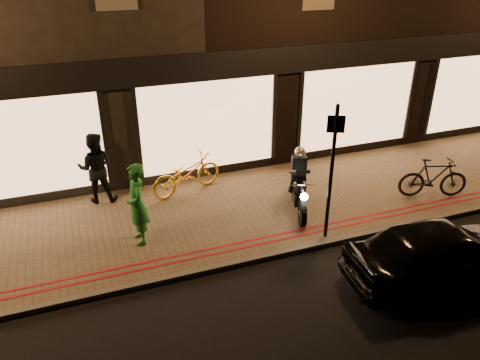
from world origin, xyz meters
The scene contains 11 objects.
ground centered at (0.00, 0.00, 0.00)m, with size 90.00×90.00×0.00m, color black.
sidewalk centered at (0.00, 2.00, 0.06)m, with size 50.00×4.00×0.12m, color brown.
kerb_stone centered at (0.00, 0.05, 0.06)m, with size 50.00×0.14×0.12m, color #59544C.
red_kerb_lines centered at (0.00, 0.55, 0.12)m, with size 50.00×0.26×0.01m.
motorcycle centered at (1.46, 1.49, 0.73)m, with size 0.85×1.88×1.59m.
sign_post centered at (1.52, 0.25, 1.80)m, with size 0.33×0.17×3.00m.
bicycle_gold centered at (-0.81, 3.31, 0.63)m, with size 0.68×1.95×1.03m, color yellow.
bicycle_dark centered at (4.92, 0.93, 0.64)m, with size 0.49×1.72×1.04m, color black.
person_green centered at (-2.31, 1.45, 1.03)m, with size 0.66×0.43×1.81m, color #1E7326.
person_dark centered at (-2.97, 3.62, 1.01)m, with size 0.87×0.68×1.78m, color black.
parked_car centered at (2.87, -1.69, 0.64)m, with size 1.50×3.73×1.27m, color black.
Camera 1 is at (-3.22, -7.19, 5.87)m, focal length 35.00 mm.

